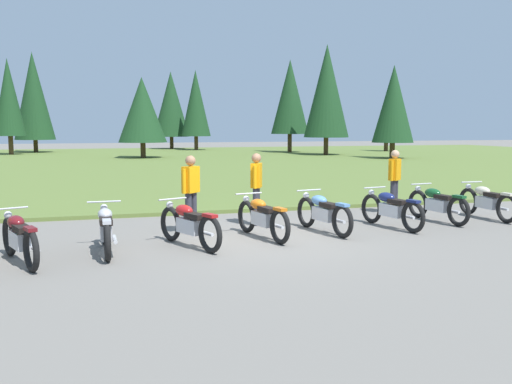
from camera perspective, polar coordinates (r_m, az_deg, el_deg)
ground_plane at (r=11.44m, az=0.83°, el=-4.82°), size 140.00×140.00×0.00m
grass_moorland at (r=36.45m, az=-10.90°, el=3.05°), size 80.00×44.00×0.10m
forest_treeline at (r=44.59m, az=-11.68°, el=9.23°), size 46.32×28.51×8.53m
motorcycle_maroon at (r=10.17m, az=-22.94°, el=-4.29°), size 0.92×2.00×0.88m
motorcycle_silver at (r=10.51m, az=-15.03°, el=-3.65°), size 0.62×2.10×0.88m
motorcycle_red at (r=10.73m, az=-6.83°, el=-3.25°), size 0.98×1.97×0.88m
motorcycle_orange at (r=11.49m, az=0.63°, el=-2.55°), size 0.73×2.07×0.88m
motorcycle_sky_blue at (r=12.19m, az=6.86°, el=-2.06°), size 0.70×2.08×0.88m
motorcycle_navy at (r=13.01m, az=13.57°, el=-1.65°), size 0.70×2.08×0.88m
motorcycle_british_green at (r=14.14m, az=17.94°, el=-1.14°), size 0.64×2.09×0.88m
motorcycle_cream at (r=15.05m, az=22.40°, el=-0.86°), size 0.62×2.10×0.88m
rider_checking_bike at (r=12.94m, az=0.04°, el=0.77°), size 0.35×0.51×1.67m
rider_in_hivis_vest at (r=15.16m, az=13.91°, el=1.44°), size 0.44×0.40×1.67m
rider_with_back_turned at (r=12.02m, az=-6.65°, el=0.27°), size 0.43×0.41×1.67m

